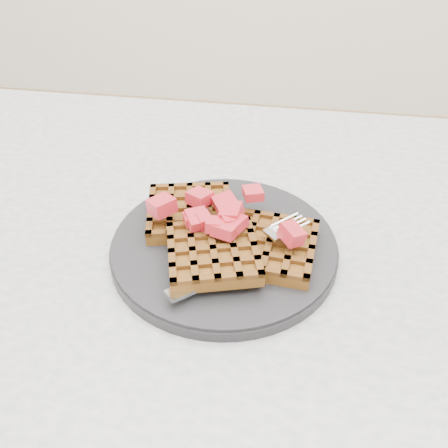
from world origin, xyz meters
TOP-DOWN VIEW (x-y plane):
  - table at (0.00, 0.00)m, footprint 1.20×0.80m
  - plate at (-0.13, 0.03)m, footprint 0.25×0.25m
  - waffles at (-0.13, 0.02)m, footprint 0.20×0.19m
  - strawberry_pile at (-0.13, 0.03)m, footprint 0.15×0.15m
  - fork at (-0.10, -0.01)m, footprint 0.14×0.14m

SIDE VIEW (x-z plane):
  - table at x=0.00m, z-range 0.26..1.01m
  - plate at x=-0.13m, z-range 0.75..0.77m
  - fork at x=-0.10m, z-range 0.77..0.78m
  - waffles at x=-0.13m, z-range 0.76..0.79m
  - strawberry_pile at x=-0.13m, z-range 0.79..0.82m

